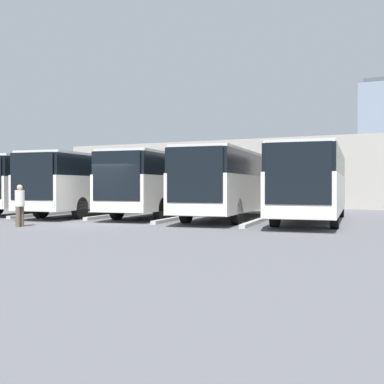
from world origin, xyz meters
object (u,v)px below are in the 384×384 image
(bus_3, at_px, (97,182))
(pedestrian, at_px, (20,204))
(bus_0, at_px, (312,181))
(bus_2, at_px, (166,182))
(bus_1, at_px, (232,182))
(bus_4, at_px, (52,183))

(bus_3, xyz_separation_m, pedestrian, (-2.08, 7.59, -0.90))
(bus_3, bearing_deg, pedestrian, 98.46)
(bus_0, relative_size, bus_2, 1.00)
(bus_0, height_order, pedestrian, bus_0)
(bus_1, distance_m, bus_4, 11.70)
(pedestrian, bearing_deg, bus_3, 12.26)
(bus_0, distance_m, bus_2, 7.83)
(bus_4, xyz_separation_m, pedestrian, (-5.98, 8.35, -0.90))
(bus_0, distance_m, pedestrian, 12.32)
(bus_1, distance_m, bus_3, 7.80)
(bus_0, bearing_deg, bus_4, -9.43)
(bus_0, relative_size, bus_4, 1.00)
(bus_4, bearing_deg, bus_2, 173.45)
(bus_0, bearing_deg, bus_1, -9.51)
(bus_1, height_order, bus_3, same)
(bus_1, height_order, bus_2, same)
(bus_1, relative_size, bus_4, 1.00)
(pedestrian, bearing_deg, bus_1, -39.14)
(bus_2, relative_size, bus_4, 1.00)
(bus_2, bearing_deg, bus_1, 164.94)
(bus_1, bearing_deg, bus_2, -15.06)
(bus_0, relative_size, pedestrian, 7.00)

